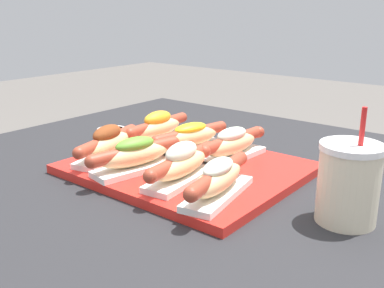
% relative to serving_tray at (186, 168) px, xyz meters
% --- Properties ---
extents(serving_tray, '(0.45, 0.38, 0.02)m').
position_rel_serving_tray_xyz_m(serving_tray, '(0.00, 0.00, 0.00)').
color(serving_tray, red).
rests_on(serving_tray, patio_table).
extents(hot_dog_0, '(0.10, 0.21, 0.07)m').
position_rel_serving_tray_xyz_m(hot_dog_0, '(-0.16, -0.08, 0.04)').
color(hot_dog_0, white).
rests_on(hot_dog_0, serving_tray).
extents(hot_dog_1, '(0.09, 0.22, 0.07)m').
position_rel_serving_tray_xyz_m(hot_dog_1, '(-0.05, -0.09, 0.04)').
color(hot_dog_1, white).
rests_on(hot_dog_1, serving_tray).
extents(hot_dog_2, '(0.08, 0.22, 0.08)m').
position_rel_serving_tray_xyz_m(hot_dog_2, '(0.05, -0.08, 0.04)').
color(hot_dog_2, white).
rests_on(hot_dog_2, serving_tray).
extents(hot_dog_3, '(0.09, 0.22, 0.07)m').
position_rel_serving_tray_xyz_m(hot_dog_3, '(0.15, -0.09, 0.04)').
color(hot_dog_3, white).
rests_on(hot_dog_3, serving_tray).
extents(hot_dog_4, '(0.07, 0.22, 0.08)m').
position_rel_serving_tray_xyz_m(hot_dog_4, '(-0.16, 0.09, 0.04)').
color(hot_dog_4, white).
rests_on(hot_dog_4, serving_tray).
extents(hot_dog_5, '(0.09, 0.22, 0.07)m').
position_rel_serving_tray_xyz_m(hot_dog_5, '(-0.05, 0.08, 0.04)').
color(hot_dog_5, white).
rests_on(hot_dog_5, serving_tray).
extents(hot_dog_6, '(0.07, 0.22, 0.07)m').
position_rel_serving_tray_xyz_m(hot_dog_6, '(0.06, 0.09, 0.04)').
color(hot_dog_6, white).
rests_on(hot_dog_6, serving_tray).
extents(sauce_bowl, '(0.08, 0.08, 0.03)m').
position_rel_serving_tray_xyz_m(sauce_bowl, '(-0.32, 0.08, 0.01)').
color(sauce_bowl, white).
rests_on(sauce_bowl, patio_table).
extents(drink_cup, '(0.10, 0.10, 0.19)m').
position_rel_serving_tray_xyz_m(drink_cup, '(0.34, -0.01, 0.06)').
color(drink_cup, beige).
rests_on(drink_cup, patio_table).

